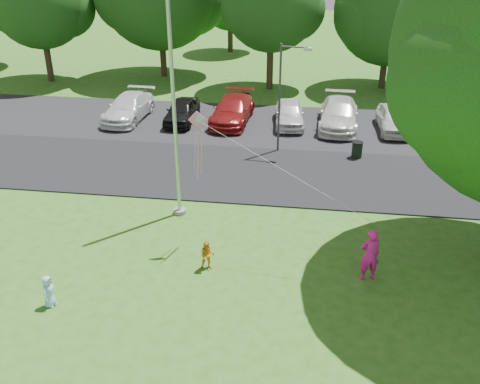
# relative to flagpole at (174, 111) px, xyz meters

# --- Properties ---
(ground) EXTENTS (120.00, 120.00, 0.00)m
(ground) POSITION_rel_flagpole_xyz_m (3.50, -5.00, -4.17)
(ground) COLOR #2C621A
(ground) RESTS_ON ground
(park_road) EXTENTS (60.00, 6.00, 0.06)m
(park_road) POSITION_rel_flagpole_xyz_m (3.50, 4.00, -4.14)
(park_road) COLOR black
(park_road) RESTS_ON ground
(parking_strip) EXTENTS (42.00, 7.00, 0.06)m
(parking_strip) POSITION_rel_flagpole_xyz_m (3.50, 10.50, -4.14)
(parking_strip) COLOR black
(parking_strip) RESTS_ON ground
(flagpole) EXTENTS (0.50, 0.50, 10.00)m
(flagpole) POSITION_rel_flagpole_xyz_m (0.00, 0.00, 0.00)
(flagpole) COLOR #B7BABF
(flagpole) RESTS_ON ground
(street_lamp) EXTENTS (1.48, 0.30, 5.28)m
(street_lamp) POSITION_rel_flagpole_xyz_m (3.53, 6.82, -0.99)
(street_lamp) COLOR #3F3F44
(street_lamp) RESTS_ON ground
(trash_can) EXTENTS (0.53, 0.53, 0.85)m
(trash_can) POSITION_rel_flagpole_xyz_m (7.15, 6.46, -3.74)
(trash_can) COLOR black
(trash_can) RESTS_ON ground
(horizon_trees) EXTENTS (77.46, 7.20, 7.02)m
(horizon_trees) POSITION_rel_flagpole_xyz_m (7.56, 28.88, 0.14)
(horizon_trees) COLOR #332316
(horizon_trees) RESTS_ON ground
(parked_cars) EXTENTS (20.22, 5.33, 1.46)m
(parked_cars) POSITION_rel_flagpole_xyz_m (3.43, 10.54, -3.42)
(parked_cars) COLOR silver
(parked_cars) RESTS_ON ground
(woman) EXTENTS (0.75, 0.59, 1.81)m
(woman) POSITION_rel_flagpole_xyz_m (6.95, -3.38, -3.26)
(woman) COLOR #DB1D90
(woman) RESTS_ON ground
(child_yellow) EXTENTS (0.56, 0.47, 1.04)m
(child_yellow) POSITION_rel_flagpole_xyz_m (1.80, -3.55, -3.65)
(child_yellow) COLOR orange
(child_yellow) RESTS_ON ground
(child_blue) EXTENTS (0.37, 0.53, 1.03)m
(child_blue) POSITION_rel_flagpole_xyz_m (-2.46, -6.04, -3.65)
(child_blue) COLOR #A1CCF7
(child_blue) RESTS_ON ground
(kite) EXTENTS (5.97, 1.68, 2.82)m
(kite) POSITION_rel_flagpole_xyz_m (1.41, -2.00, -0.08)
(kite) COLOR pink
(kite) RESTS_ON ground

